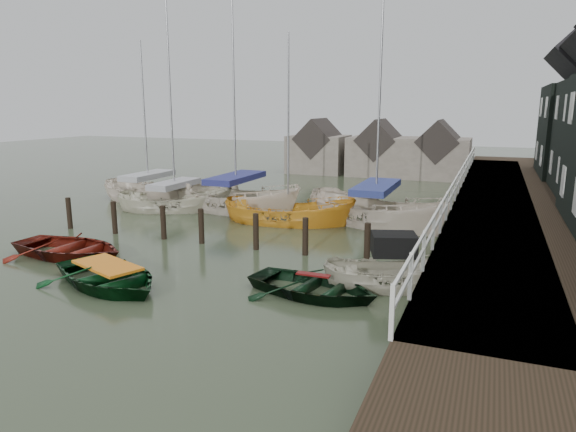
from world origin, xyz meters
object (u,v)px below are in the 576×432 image
at_px(rowboat_green, 109,286).
at_px(motorboat, 391,285).
at_px(rowboat_red, 70,256).
at_px(sailboat_c, 288,223).
at_px(sailboat_a, 176,209).
at_px(sailboat_d, 375,223).
at_px(sailboat_e, 149,201).
at_px(sailboat_b, 236,210).
at_px(rowboat_dkgreen, 313,295).

relative_size(rowboat_green, motorboat, 1.03).
xyz_separation_m(rowboat_red, motorboat, (11.49, 1.03, 0.10)).
height_order(rowboat_red, sailboat_c, sailboat_c).
relative_size(sailboat_a, sailboat_d, 1.03).
relative_size(rowboat_red, sailboat_e, 0.45).
distance_m(rowboat_green, sailboat_b, 11.75).
height_order(sailboat_b, sailboat_c, sailboat_b).
bearing_deg(rowboat_red, motorboat, -82.89).
relative_size(sailboat_d, sailboat_e, 1.14).
xyz_separation_m(rowboat_red, sailboat_b, (1.80, 9.62, 0.06)).
xyz_separation_m(rowboat_green, sailboat_c, (1.84, 10.10, 0.01)).
distance_m(sailboat_a, sailboat_d, 10.48).
height_order(rowboat_red, sailboat_e, sailboat_e).
bearing_deg(sailboat_a, sailboat_d, -110.36).
bearing_deg(rowboat_dkgreen, rowboat_green, 115.23).
xyz_separation_m(rowboat_red, rowboat_dkgreen, (9.50, -0.38, 0.00)).
distance_m(rowboat_dkgreen, motorboat, 2.44).
bearing_deg(sailboat_a, rowboat_red, 164.30).
bearing_deg(sailboat_d, rowboat_green, 177.45).
xyz_separation_m(rowboat_dkgreen, motorboat, (1.99, 1.41, 0.10)).
xyz_separation_m(motorboat, sailboat_d, (-2.30, 8.26, -0.05)).
relative_size(sailboat_a, sailboat_b, 0.96).
relative_size(sailboat_c, sailboat_e, 0.97).
xyz_separation_m(motorboat, sailboat_c, (-6.16, 7.05, -0.10)).
bearing_deg(sailboat_b, sailboat_c, -104.40).
distance_m(sailboat_a, sailboat_c, 6.62).
relative_size(sailboat_b, sailboat_c, 1.27).
distance_m(motorboat, sailboat_a, 14.84).
distance_m(sailboat_c, sailboat_d, 4.04).
bearing_deg(rowboat_green, sailboat_b, 28.63).
relative_size(sailboat_c, sailboat_d, 0.85).
relative_size(rowboat_green, sailboat_c, 0.46).
xyz_separation_m(sailboat_a, sailboat_e, (-2.78, 1.49, -0.01)).
relative_size(rowboat_red, sailboat_b, 0.37).
height_order(motorboat, sailboat_b, sailboat_b).
bearing_deg(rowboat_red, sailboat_e, 23.83).
xyz_separation_m(motorboat, sailboat_a, (-12.76, 7.58, -0.04)).
height_order(rowboat_red, motorboat, motorboat).
height_order(rowboat_green, sailboat_c, sailboat_c).
relative_size(sailboat_a, sailboat_c, 1.21).
height_order(rowboat_green, sailboat_b, sailboat_b).
height_order(rowboat_dkgreen, sailboat_e, sailboat_e).
relative_size(sailboat_b, sailboat_e, 1.23).
xyz_separation_m(rowboat_green, sailboat_a, (-4.76, 10.63, 0.07)).
bearing_deg(motorboat, sailboat_a, 41.17).
height_order(sailboat_a, sailboat_d, sailboat_a).
distance_m(rowboat_dkgreen, sailboat_e, 17.14).
relative_size(sailboat_a, sailboat_e, 1.18).
height_order(motorboat, sailboat_e, sailboat_e).
bearing_deg(rowboat_green, motorboat, -48.81).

